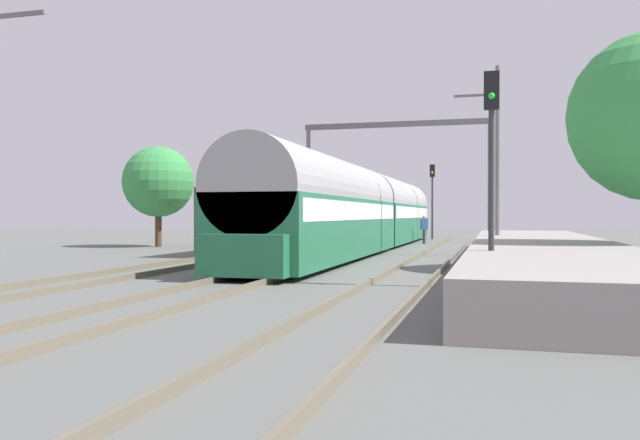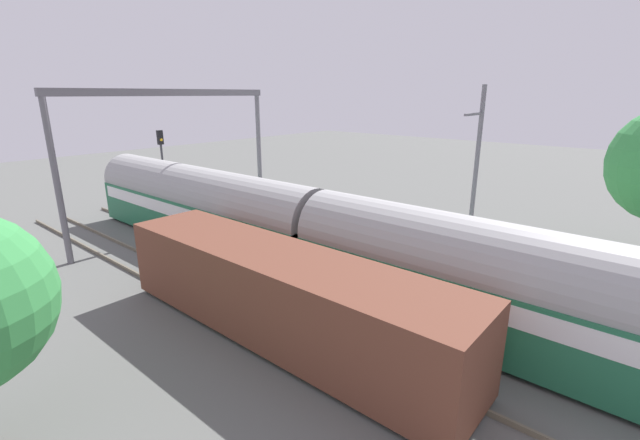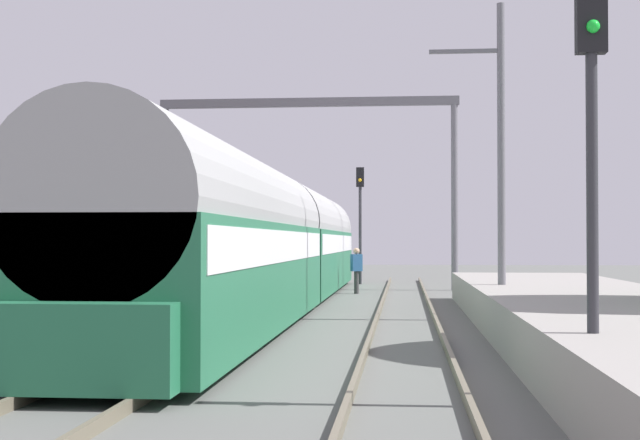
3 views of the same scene
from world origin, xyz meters
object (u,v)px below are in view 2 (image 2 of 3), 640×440
Objects in this scene: freight_car at (280,294)px; railway_signal_far at (163,161)px; person_crossing at (243,216)px; catenary_gantry at (174,133)px; passenger_train at (319,237)px.

railway_signal_far is at bearing 70.73° from freight_car.
freight_car is at bearing -149.90° from person_crossing.
person_crossing is 0.32× the size of railway_signal_far.
railway_signal_far is at bearing 65.19° from person_crossing.
passenger_train is at bearing -90.00° from catenary_gantry.
passenger_train is 2.66× the size of catenary_gantry.
railway_signal_far is (-0.22, 7.59, 2.39)m from person_crossing.
passenger_train is 2.53× the size of freight_car.
catenary_gantry is at bearing 71.66° from freight_car.
passenger_train is 18.99× the size of person_crossing.
freight_car is 1.05× the size of catenary_gantry.
freight_car is 17.93m from railway_signal_far.
passenger_train reaches higher than freight_car.
catenary_gantry is at bearing 90.00° from passenger_train.
person_crossing is at bearing 56.56° from freight_car.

